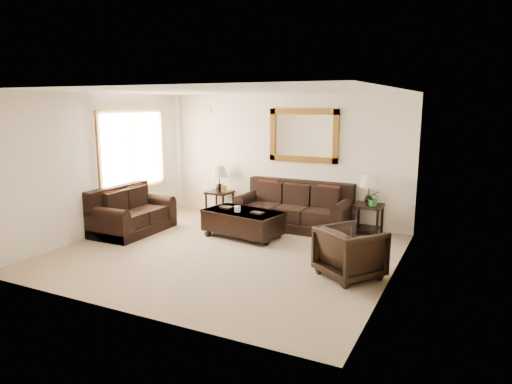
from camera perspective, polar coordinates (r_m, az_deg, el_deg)
The scene contains 11 objects.
room at distance 7.55m, azimuth -4.04°, elevation 2.20°, with size 5.51×5.01×2.71m.
window at distance 9.83m, azimuth -15.13°, elevation 5.07°, with size 0.07×1.96×1.66m.
mirror at distance 9.52m, azimuth 5.95°, elevation 7.03°, with size 1.50×0.06×1.10m.
air_vent at distance 10.57m, azimuth -6.30°, elevation 10.13°, with size 0.25×0.02×0.18m, color #999999.
sofa at distance 9.37m, azimuth 4.88°, elevation -2.39°, with size 2.27×0.98×0.93m.
loveseat at distance 9.34m, azimuth -15.40°, elevation -2.85°, with size 0.95×1.60×0.90m.
end_table_left at distance 10.22m, azimuth -4.60°, elevation 1.08°, with size 0.52×0.52×1.14m.
end_table_right at distance 8.99m, azimuth 13.92°, elevation -0.37°, with size 0.54×0.54×1.19m.
coffee_table at distance 8.68m, azimuth -1.65°, elevation -3.60°, with size 1.59×1.04×0.63m.
armchair at distance 6.81m, azimuth 11.72°, elevation -7.12°, with size 0.80×0.75×0.83m, color black.
potted_plant at distance 8.89m, azimuth 14.51°, elevation -0.97°, with size 0.28×0.31×0.24m, color #24571D.
Camera 1 is at (3.76, -6.44, 2.51)m, focal length 32.00 mm.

